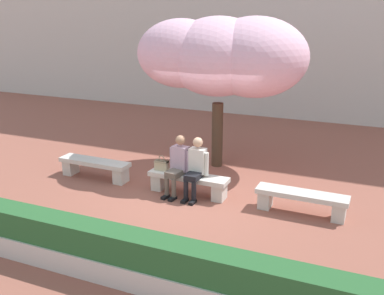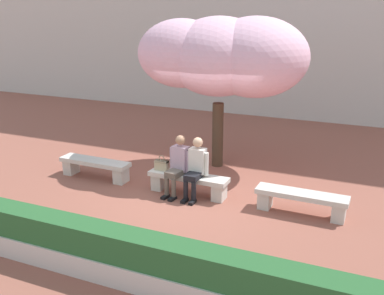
% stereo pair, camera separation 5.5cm
% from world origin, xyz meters
% --- Properties ---
extents(ground_plane, '(100.00, 100.00, 0.00)m').
position_xyz_m(ground_plane, '(0.00, 0.00, 0.00)').
color(ground_plane, '#8E5142').
extents(stone_bench_west_end, '(1.78, 0.45, 0.45)m').
position_xyz_m(stone_bench_west_end, '(-2.41, 0.00, 0.30)').
color(stone_bench_west_end, beige).
rests_on(stone_bench_west_end, ground).
extents(stone_bench_near_west, '(1.78, 0.45, 0.45)m').
position_xyz_m(stone_bench_near_west, '(0.00, 0.00, 0.30)').
color(stone_bench_near_west, beige).
rests_on(stone_bench_near_west, ground).
extents(stone_bench_center, '(1.78, 0.45, 0.45)m').
position_xyz_m(stone_bench_center, '(2.41, 0.00, 0.30)').
color(stone_bench_center, beige).
rests_on(stone_bench_center, ground).
extents(person_seated_left, '(0.51, 0.72, 1.29)m').
position_xyz_m(person_seated_left, '(-0.21, -0.05, 0.70)').
color(person_seated_left, black).
rests_on(person_seated_left, ground).
extents(person_seated_right, '(0.51, 0.69, 1.29)m').
position_xyz_m(person_seated_right, '(0.20, -0.05, 0.70)').
color(person_seated_right, black).
rests_on(person_seated_right, ground).
extents(handbag, '(0.30, 0.15, 0.34)m').
position_xyz_m(handbag, '(-0.65, 0.03, 0.58)').
color(handbag, tan).
rests_on(handbag, stone_bench_near_west).
extents(cherry_tree_main, '(4.02, 2.79, 3.69)m').
position_xyz_m(cherry_tree_main, '(0.07, 2.00, 2.76)').
color(cherry_tree_main, '#473323').
rests_on(cherry_tree_main, ground).
extents(planter_hedge_foreground, '(10.79, 0.50, 0.80)m').
position_xyz_m(planter_hedge_foreground, '(0.00, -3.32, 0.39)').
color(planter_hedge_foreground, beige).
rests_on(planter_hedge_foreground, ground).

